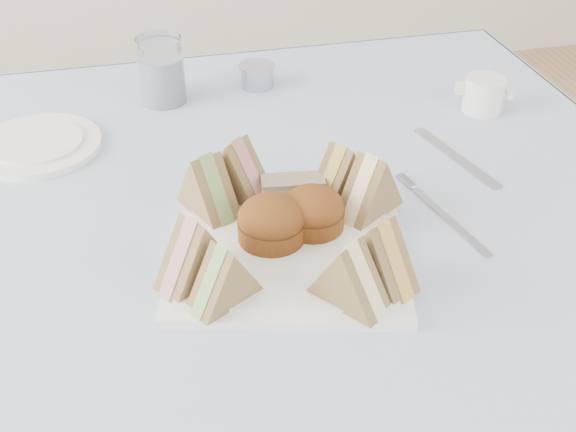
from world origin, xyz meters
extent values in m
cube|color=brown|center=(0.00, 0.00, 0.37)|extent=(0.90, 0.90, 0.74)
cube|color=#A9C5E1|center=(0.00, 0.00, 0.74)|extent=(1.02, 1.02, 0.01)
cube|color=white|center=(-0.03, -0.08, 0.75)|extent=(0.32, 0.32, 0.01)
cylinder|color=brown|center=(-0.04, -0.07, 0.78)|extent=(0.10, 0.10, 0.05)
cylinder|color=brown|center=(0.01, -0.06, 0.78)|extent=(0.09, 0.09, 0.05)
cube|color=#CFB788|center=(0.00, 0.00, 0.78)|extent=(0.08, 0.04, 0.04)
cylinder|color=white|center=(-0.32, 0.23, 0.75)|extent=(0.23, 0.23, 0.01)
cylinder|color=white|center=(-0.13, 0.35, 0.80)|extent=(0.08, 0.08, 0.11)
cylinder|color=#ABACC0|center=(0.03, 0.36, 0.76)|extent=(0.06, 0.06, 0.03)
cube|color=#ABACC0|center=(0.25, 0.07, 0.75)|extent=(0.06, 0.18, 0.00)
cube|color=#ABACC0|center=(0.18, -0.07, 0.75)|extent=(0.04, 0.16, 0.00)
cylinder|color=white|center=(0.35, 0.20, 0.77)|extent=(0.07, 0.07, 0.05)
camera|label=1|loc=(-0.18, -0.72, 1.27)|focal=45.00mm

